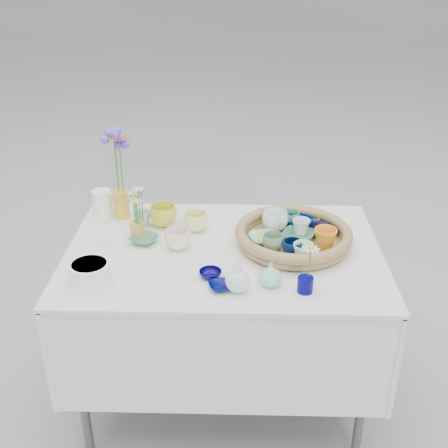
{
  "coord_description": "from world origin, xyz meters",
  "views": [
    {
      "loc": [
        0.05,
        -1.96,
        1.88
      ],
      "look_at": [
        0.0,
        0.02,
        0.87
      ],
      "focal_mm": 45.0,
      "sensor_mm": 36.0,
      "label": 1
    }
  ],
  "objects_px": {
    "tall_vase_yellow": "(122,204)",
    "display_table": "(224,393)",
    "wicker_tray": "(293,236)",
    "bud_vase_seafoam": "(270,274)"
  },
  "relations": [
    {
      "from": "display_table",
      "to": "tall_vase_yellow",
      "type": "height_order",
      "value": "tall_vase_yellow"
    },
    {
      "from": "display_table",
      "to": "wicker_tray",
      "type": "relative_size",
      "value": 2.66
    },
    {
      "from": "wicker_tray",
      "to": "bud_vase_seafoam",
      "type": "xyz_separation_m",
      "value": [
        -0.11,
        -0.3,
        0.01
      ]
    },
    {
      "from": "display_table",
      "to": "tall_vase_yellow",
      "type": "distance_m",
      "value": 0.99
    },
    {
      "from": "display_table",
      "to": "bud_vase_seafoam",
      "type": "distance_m",
      "value": 0.87
    },
    {
      "from": "display_table",
      "to": "wicker_tray",
      "type": "height_order",
      "value": "wicker_tray"
    },
    {
      "from": "bud_vase_seafoam",
      "to": "tall_vase_yellow",
      "type": "height_order",
      "value": "tall_vase_yellow"
    },
    {
      "from": "tall_vase_yellow",
      "to": "display_table",
      "type": "bearing_deg",
      "value": -31.41
    },
    {
      "from": "bud_vase_seafoam",
      "to": "tall_vase_yellow",
      "type": "relative_size",
      "value": 0.69
    },
    {
      "from": "display_table",
      "to": "bud_vase_seafoam",
      "type": "height_order",
      "value": "bud_vase_seafoam"
    }
  ]
}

